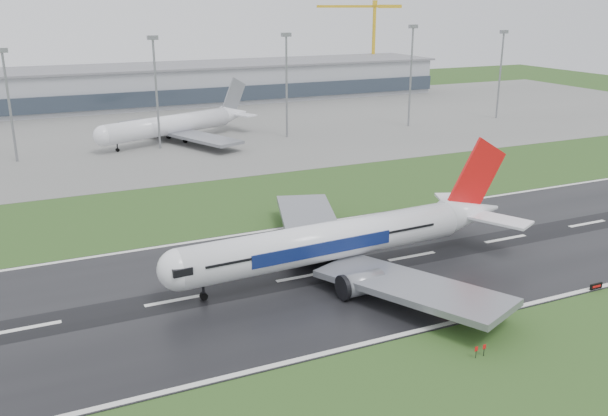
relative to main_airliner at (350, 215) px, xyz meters
name	(u,v)px	position (x,y,z in m)	size (l,w,h in m)	color
ground	(412,257)	(12.07, 0.22, -9.14)	(520.00, 520.00, 0.00)	#26471A
runway	(412,256)	(12.07, 0.22, -9.09)	(400.00, 45.00, 0.10)	black
apron	(205,128)	(12.07, 125.22, -9.10)	(400.00, 130.00, 0.08)	slate
terminal	(164,86)	(12.07, 185.22, -1.64)	(240.00, 36.00, 15.00)	gray
main_airliner	(350,215)	(0.00, 0.00, 0.00)	(61.21, 58.29, 18.07)	white
parked_airliner	(174,114)	(-1.88, 108.64, -0.75)	(56.67, 52.77, 16.61)	white
tower_crane	(374,44)	(120.91, 200.22, 11.65)	(41.89, 2.28, 41.58)	gold
runway_sign	(596,287)	(29.76, -21.92, -8.62)	(2.30, 0.26, 1.04)	black
floodmast_1	(10,109)	(-46.70, 100.22, 5.07)	(0.64, 0.64, 28.41)	gray
floodmast_2	(157,96)	(-8.39, 100.22, 6.22)	(0.64, 0.64, 30.70)	gray
floodmast_3	(287,88)	(31.65, 100.22, 6.21)	(0.64, 0.64, 30.70)	gray
floodmast_4	(411,78)	(76.93, 100.22, 7.07)	(0.64, 0.64, 32.42)	gray
floodmast_5	(500,77)	(115.08, 100.22, 5.88)	(0.64, 0.64, 30.03)	gray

